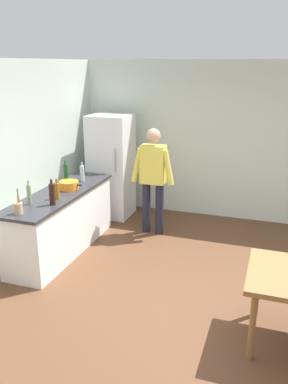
% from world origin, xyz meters
% --- Properties ---
extents(ground_plane, '(14.00, 14.00, 0.00)m').
position_xyz_m(ground_plane, '(0.00, 0.00, 0.00)').
color(ground_plane, brown).
extents(wall_back, '(6.40, 0.12, 2.70)m').
position_xyz_m(wall_back, '(0.00, 3.00, 1.35)').
color(wall_back, silver).
rests_on(wall_back, ground_plane).
extents(kitchen_counter, '(0.64, 2.20, 0.90)m').
position_xyz_m(kitchen_counter, '(-2.00, 0.80, 0.45)').
color(kitchen_counter, white).
rests_on(kitchen_counter, ground_plane).
extents(refrigerator, '(0.70, 0.67, 1.80)m').
position_xyz_m(refrigerator, '(-1.90, 2.40, 0.90)').
color(refrigerator, white).
rests_on(refrigerator, ground_plane).
extents(person, '(0.70, 0.22, 1.70)m').
position_xyz_m(person, '(-0.95, 1.85, 0.98)').
color(person, '#1E1E2D').
rests_on(person, ground_plane).
extents(cooking_pot, '(0.40, 0.28, 0.12)m').
position_xyz_m(cooking_pot, '(-1.94, 0.96, 0.96)').
color(cooking_pot, orange).
rests_on(cooking_pot, kitchen_counter).
extents(utensil_jar, '(0.11, 0.11, 0.32)m').
position_xyz_m(utensil_jar, '(-2.03, -0.12, 0.98)').
color(utensil_jar, tan).
rests_on(utensil_jar, kitchen_counter).
extents(bottle_vinegar_tall, '(0.06, 0.06, 0.32)m').
position_xyz_m(bottle_vinegar_tall, '(-2.10, 0.22, 1.04)').
color(bottle_vinegar_tall, gray).
rests_on(bottle_vinegar_tall, kitchen_counter).
extents(bottle_wine_green, '(0.08, 0.08, 0.34)m').
position_xyz_m(bottle_wine_green, '(-2.17, 1.29, 1.05)').
color(bottle_wine_green, '#1E5123').
rests_on(bottle_wine_green, kitchen_counter).
extents(bottle_water_clear, '(0.07, 0.07, 0.30)m').
position_xyz_m(bottle_water_clear, '(-1.95, 1.41, 1.03)').
color(bottle_water_clear, silver).
rests_on(bottle_water_clear, kitchen_counter).
extents(bottle_wine_dark, '(0.08, 0.08, 0.34)m').
position_xyz_m(bottle_wine_dark, '(-1.81, 0.30, 1.05)').
color(bottle_wine_dark, black).
rests_on(bottle_wine_dark, kitchen_counter).
extents(bottle_oil_amber, '(0.06, 0.06, 0.28)m').
position_xyz_m(bottle_oil_amber, '(-1.87, 0.53, 1.02)').
color(bottle_oil_amber, '#996619').
rests_on(bottle_oil_amber, kitchen_counter).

